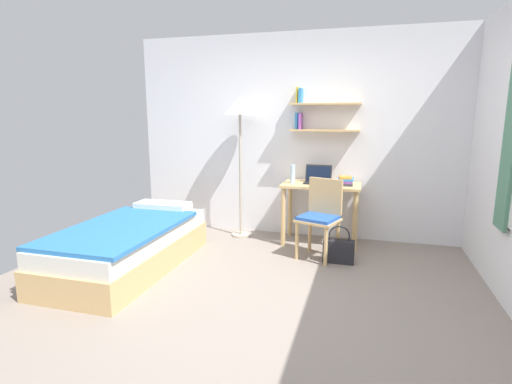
{
  "coord_description": "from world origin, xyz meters",
  "views": [
    {
      "loc": [
        0.84,
        -3.09,
        1.58
      ],
      "look_at": [
        -0.17,
        0.51,
        0.85
      ],
      "focal_mm": 27.73,
      "sensor_mm": 36.0,
      "label": 1
    }
  ],
  "objects_px": {
    "laptop": "(318,178)",
    "desk": "(321,196)",
    "desk_chair": "(320,214)",
    "water_bottle": "(293,174)",
    "book_stack": "(346,181)",
    "bed": "(129,245)",
    "standing_lamp": "(240,114)",
    "handbag": "(339,250)"
  },
  "relations": [
    {
      "from": "water_bottle",
      "to": "handbag",
      "type": "xyz_separation_m",
      "value": [
        0.63,
        -0.57,
        -0.73
      ]
    },
    {
      "from": "desk_chair",
      "to": "water_bottle",
      "type": "height_order",
      "value": "water_bottle"
    },
    {
      "from": "desk_chair",
      "to": "laptop",
      "type": "height_order",
      "value": "laptop"
    },
    {
      "from": "standing_lamp",
      "to": "laptop",
      "type": "bearing_deg",
      "value": 2.1
    },
    {
      "from": "laptop",
      "to": "handbag",
      "type": "relative_size",
      "value": 0.8
    },
    {
      "from": "water_bottle",
      "to": "laptop",
      "type": "bearing_deg",
      "value": 18.89
    },
    {
      "from": "standing_lamp",
      "to": "water_bottle",
      "type": "xyz_separation_m",
      "value": [
        0.7,
        -0.07,
        -0.73
      ]
    },
    {
      "from": "laptop",
      "to": "handbag",
      "type": "bearing_deg",
      "value": -64.33
    },
    {
      "from": "laptop",
      "to": "standing_lamp",
      "type": "bearing_deg",
      "value": -177.9
    },
    {
      "from": "desk",
      "to": "book_stack",
      "type": "distance_m",
      "value": 0.35
    },
    {
      "from": "book_stack",
      "to": "water_bottle",
      "type": "bearing_deg",
      "value": -175.97
    },
    {
      "from": "laptop",
      "to": "desk",
      "type": "bearing_deg",
      "value": -51.17
    },
    {
      "from": "standing_lamp",
      "to": "laptop",
      "type": "distance_m",
      "value": 1.27
    },
    {
      "from": "laptop",
      "to": "handbag",
      "type": "distance_m",
      "value": 1.01
    },
    {
      "from": "desk_chair",
      "to": "handbag",
      "type": "height_order",
      "value": "desk_chair"
    },
    {
      "from": "bed",
      "to": "laptop",
      "type": "distance_m",
      "value": 2.34
    },
    {
      "from": "desk",
      "to": "book_stack",
      "type": "height_order",
      "value": "book_stack"
    },
    {
      "from": "bed",
      "to": "desk_chair",
      "type": "bearing_deg",
      "value": 24.53
    },
    {
      "from": "water_bottle",
      "to": "handbag",
      "type": "bearing_deg",
      "value": -42.59
    },
    {
      "from": "standing_lamp",
      "to": "book_stack",
      "type": "relative_size",
      "value": 8.17
    },
    {
      "from": "desk",
      "to": "handbag",
      "type": "relative_size",
      "value": 2.28
    },
    {
      "from": "bed",
      "to": "desk",
      "type": "xyz_separation_m",
      "value": [
        1.83,
        1.35,
        0.36
      ]
    },
    {
      "from": "desk",
      "to": "laptop",
      "type": "xyz_separation_m",
      "value": [
        -0.05,
        0.06,
        0.21
      ]
    },
    {
      "from": "laptop",
      "to": "book_stack",
      "type": "distance_m",
      "value": 0.34
    },
    {
      "from": "bed",
      "to": "water_bottle",
      "type": "bearing_deg",
      "value": 41.49
    },
    {
      "from": "laptop",
      "to": "water_bottle",
      "type": "height_order",
      "value": "water_bottle"
    },
    {
      "from": "bed",
      "to": "water_bottle",
      "type": "xyz_separation_m",
      "value": [
        1.48,
        1.31,
        0.63
      ]
    },
    {
      "from": "desk_chair",
      "to": "standing_lamp",
      "type": "xyz_separation_m",
      "value": [
        -1.1,
        0.52,
        1.1
      ]
    },
    {
      "from": "standing_lamp",
      "to": "handbag",
      "type": "distance_m",
      "value": 2.07
    },
    {
      "from": "water_bottle",
      "to": "desk_chair",
      "type": "bearing_deg",
      "value": -48.14
    },
    {
      "from": "desk",
      "to": "book_stack",
      "type": "relative_size",
      "value": 4.27
    },
    {
      "from": "laptop",
      "to": "water_bottle",
      "type": "relative_size",
      "value": 1.44
    },
    {
      "from": "water_bottle",
      "to": "book_stack",
      "type": "relative_size",
      "value": 1.03
    },
    {
      "from": "bed",
      "to": "standing_lamp",
      "type": "xyz_separation_m",
      "value": [
        0.79,
        1.38,
        1.36
      ]
    },
    {
      "from": "handbag",
      "to": "bed",
      "type": "bearing_deg",
      "value": -160.75
    },
    {
      "from": "bed",
      "to": "desk",
      "type": "distance_m",
      "value": 2.3
    },
    {
      "from": "water_bottle",
      "to": "book_stack",
      "type": "distance_m",
      "value": 0.64
    },
    {
      "from": "water_bottle",
      "to": "standing_lamp",
      "type": "bearing_deg",
      "value": 174.59
    },
    {
      "from": "bed",
      "to": "desk",
      "type": "height_order",
      "value": "desk"
    },
    {
      "from": "bed",
      "to": "handbag",
      "type": "bearing_deg",
      "value": 19.25
    },
    {
      "from": "desk",
      "to": "water_bottle",
      "type": "bearing_deg",
      "value": -173.27
    },
    {
      "from": "bed",
      "to": "standing_lamp",
      "type": "relative_size",
      "value": 1.07
    }
  ]
}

